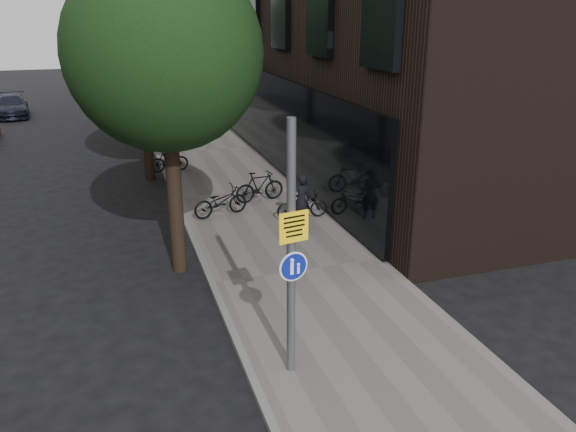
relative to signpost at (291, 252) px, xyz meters
name	(u,v)px	position (x,y,z in m)	size (l,w,h in m)	color
ground	(346,348)	(1.28, 0.46, -2.41)	(120.00, 120.00, 0.00)	black
sidewalk	(240,193)	(1.53, 10.46, -2.35)	(4.50, 60.00, 0.12)	slate
curb_edge	(176,199)	(-0.72, 10.46, -2.35)	(0.15, 60.00, 0.13)	slate
street_tree_near	(167,61)	(-1.25, 5.11, 2.70)	(4.40, 4.40, 7.50)	black
street_tree_mid	(140,41)	(-1.25, 13.61, 2.70)	(5.00, 5.00, 7.80)	black
street_tree_far	(127,32)	(-1.25, 22.61, 2.70)	(5.00, 5.00, 7.80)	black
signpost	(291,252)	(0.00, 0.00, 0.00)	(0.52, 0.15, 4.54)	#595B5E
pedestrian	(301,201)	(2.50, 6.63, -1.49)	(0.58, 0.38, 1.60)	black
parked_bike_facade_near	(302,205)	(2.75, 7.27, -1.87)	(0.56, 1.60, 0.84)	black
parked_bike_facade_far	(260,186)	(1.94, 9.26, -1.78)	(0.48, 1.71, 1.03)	black
parked_bike_curb_near	(221,201)	(0.41, 8.26, -1.82)	(0.62, 1.78, 0.93)	black
parked_bike_curb_far	(169,160)	(-0.52, 13.92, -1.83)	(0.43, 1.52, 0.92)	black
parked_car_far	(12,106)	(-8.16, 29.93, -1.77)	(1.80, 4.43, 1.29)	black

